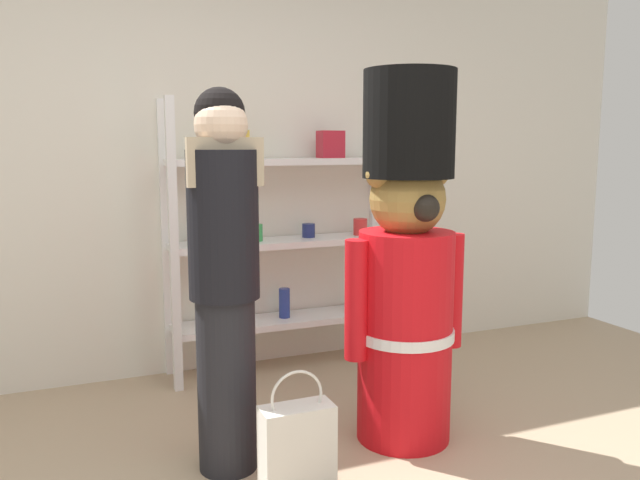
# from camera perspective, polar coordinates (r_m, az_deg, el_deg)

# --- Properties ---
(back_wall) EXTENTS (6.40, 0.12, 2.60)m
(back_wall) POSITION_cam_1_polar(r_m,az_deg,el_deg) (4.06, -10.55, 6.68)
(back_wall) COLOR silver
(back_wall) RESTS_ON ground_plane
(merchandise_shelf) EXTENTS (1.47, 0.35, 1.69)m
(merchandise_shelf) POSITION_cam_1_polar(r_m,az_deg,el_deg) (4.01, -3.28, 0.53)
(merchandise_shelf) COLOR white
(merchandise_shelf) RESTS_ON ground_plane
(teddy_bear_guard) EXTENTS (0.63, 0.47, 1.76)m
(teddy_bear_guard) POSITION_cam_1_polar(r_m,az_deg,el_deg) (3.03, 7.73, -2.48)
(teddy_bear_guard) COLOR red
(teddy_bear_guard) RESTS_ON ground_plane
(person_shopper) EXTENTS (0.32, 0.30, 1.66)m
(person_shopper) POSITION_cam_1_polar(r_m,az_deg,el_deg) (2.73, -8.57, -2.77)
(person_shopper) COLOR black
(person_shopper) RESTS_ON ground_plane
(shopping_bag) EXTENTS (0.30, 0.14, 0.53)m
(shopping_bag) POSITION_cam_1_polar(r_m,az_deg,el_deg) (2.72, -2.01, -18.16)
(shopping_bag) COLOR silver
(shopping_bag) RESTS_ON ground_plane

